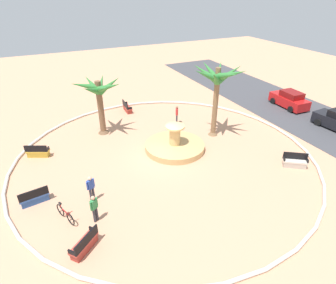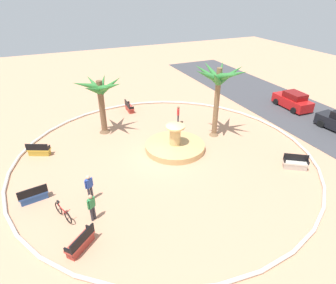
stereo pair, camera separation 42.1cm
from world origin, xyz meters
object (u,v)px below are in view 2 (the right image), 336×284
object	(u,v)px
fountain	(175,146)
bench_southwest	(33,196)
bench_east	(295,164)
bench_north	(81,243)
person_cyclist_photo	(92,206)
bench_west	(129,108)
person_cyclist_helmet	(89,186)
palm_tree_by_curb	(219,81)
palm_tree_near_fountain	(101,93)
bicycle_red_frame	(63,212)
bench_southeast	(39,151)
person_pedestrian_stroll	(178,114)
parked_car_leftmost	(293,101)

from	to	relation	value
fountain	bench_southwest	size ratio (longest dim) A/B	2.70
bench_east	bench_north	bearing A→B (deg)	-86.07
bench_north	person_cyclist_photo	bearing A→B (deg)	151.75
person_cyclist_photo	bench_southwest	bearing A→B (deg)	-135.55
bench_west	person_cyclist_helmet	world-z (taller)	person_cyclist_helmet
palm_tree_by_curb	person_cyclist_helmet	distance (m)	12.06
bench_east	person_cyclist_photo	bearing A→B (deg)	-93.01
palm_tree_near_fountain	person_cyclist_helmet	size ratio (longest dim) A/B	2.82
fountain	person_cyclist_photo	distance (m)	8.63
palm_tree_by_curb	fountain	bearing A→B (deg)	-79.08
person_cyclist_helmet	person_cyclist_photo	xyz separation A→B (m)	(1.69, -0.19, -0.02)
bench_east	bicycle_red_frame	distance (m)	14.92
bench_southeast	person_pedestrian_stroll	distance (m)	11.56
bench_north	bench_southwest	bearing A→B (deg)	-157.16
person_cyclist_photo	bench_southeast	bearing A→B (deg)	-164.12
parked_car_leftmost	palm_tree_by_curb	bearing A→B (deg)	-79.64
person_pedestrian_stroll	parked_car_leftmost	xyz separation A→B (m)	(1.28, 12.01, -0.17)
bench_west	bicycle_red_frame	world-z (taller)	bench_west
bicycle_red_frame	person_pedestrian_stroll	size ratio (longest dim) A/B	0.95
bench_southeast	bicycle_red_frame	bearing A→B (deg)	6.85
bench_southeast	person_cyclist_helmet	size ratio (longest dim) A/B	0.99
bench_west	bicycle_red_frame	bearing A→B (deg)	-30.88
person_pedestrian_stroll	palm_tree_by_curb	bearing A→B (deg)	29.38
bicycle_red_frame	bench_east	bearing A→B (deg)	84.38
palm_tree_near_fountain	bench_east	distance (m)	15.20
bicycle_red_frame	fountain	bearing A→B (deg)	115.95
palm_tree_by_curb	bench_east	bearing A→B (deg)	20.93
bench_east	person_pedestrian_stroll	world-z (taller)	person_pedestrian_stroll
bicycle_red_frame	person_cyclist_photo	bearing A→B (deg)	62.18
palm_tree_by_curb	person_pedestrian_stroll	world-z (taller)	palm_tree_by_curb
bench_east	person_cyclist_helmet	world-z (taller)	person_cyclist_helmet
person_cyclist_helmet	fountain	bearing A→B (deg)	114.97
fountain	person_pedestrian_stroll	world-z (taller)	fountain
palm_tree_by_curb	person_pedestrian_stroll	bearing A→B (deg)	-150.62
fountain	bench_southwest	bearing A→B (deg)	-78.57
bench_east	bench_southwest	distance (m)	16.64
bench_west	bench_southeast	size ratio (longest dim) A/B	0.97
bench_west	bench_southwest	distance (m)	13.78
palm_tree_by_curb	person_cyclist_photo	bearing A→B (deg)	-62.77
palm_tree_by_curb	bench_southeast	distance (m)	14.18
bicycle_red_frame	person_pedestrian_stroll	distance (m)	13.35
bench_southwest	person_pedestrian_stroll	xyz separation A→B (m)	(-5.91, 12.04, 0.60)
person_cyclist_photo	fountain	bearing A→B (deg)	124.69
bench_north	bench_east	bearing A→B (deg)	93.93
palm_tree_near_fountain	bench_west	size ratio (longest dim) A/B	2.93
bench_north	person_cyclist_helmet	size ratio (longest dim) A/B	0.92
palm_tree_by_curb	bench_north	bearing A→B (deg)	-58.31
fountain	bench_west	xyz separation A→B (m)	(-8.47, -0.96, 0.05)
bench_north	palm_tree_near_fountain	bearing A→B (deg)	161.72
palm_tree_by_curb	parked_car_leftmost	size ratio (longest dim) A/B	1.44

